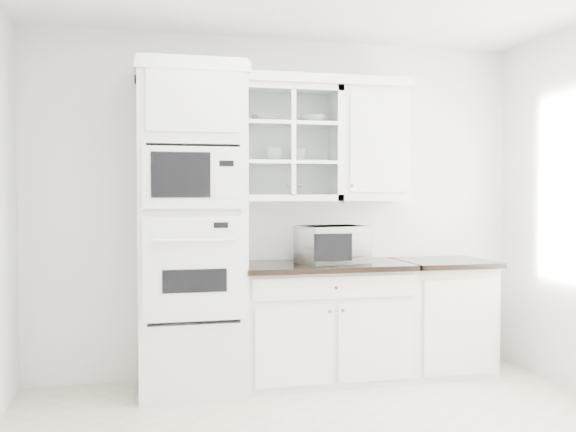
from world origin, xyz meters
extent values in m
cube|color=white|center=(0.00, 1.74, 1.35)|extent=(4.00, 0.02, 2.70)
cube|color=silver|center=(-0.75, 1.43, 1.20)|extent=(0.76, 0.65, 2.40)
cube|color=white|center=(-0.75, 1.09, 0.94)|extent=(0.70, 0.03, 0.72)
cube|color=black|center=(-0.75, 1.07, 0.86)|extent=(0.44, 0.01, 0.16)
cube|color=white|center=(-0.75, 1.09, 1.56)|extent=(0.70, 0.03, 0.43)
cube|color=black|center=(-0.84, 1.07, 1.58)|extent=(0.40, 0.01, 0.31)
cube|color=silver|center=(0.28, 1.45, 0.44)|extent=(1.30, 0.60, 0.88)
cube|color=black|center=(0.28, 1.42, 0.90)|extent=(1.32, 0.67, 0.04)
cube|color=silver|center=(1.28, 1.45, 0.44)|extent=(0.70, 0.60, 0.88)
cube|color=black|center=(1.28, 1.42, 0.90)|extent=(0.72, 0.67, 0.04)
cube|color=silver|center=(0.03, 1.58, 1.85)|extent=(0.80, 0.33, 0.90)
cube|color=silver|center=(0.03, 1.58, 1.70)|extent=(0.74, 0.29, 0.02)
cube|color=silver|center=(0.03, 1.58, 2.00)|extent=(0.74, 0.29, 0.02)
cube|color=silver|center=(0.71, 1.58, 1.85)|extent=(0.55, 0.33, 0.90)
cube|color=white|center=(-0.07, 1.56, 2.33)|extent=(2.14, 0.38, 0.07)
imported|color=white|center=(0.33, 1.41, 1.06)|extent=(0.58, 0.52, 0.29)
imported|color=white|center=(-0.15, 1.57, 2.04)|extent=(0.25, 0.25, 0.06)
imported|color=white|center=(0.23, 1.59, 2.04)|extent=(0.26, 0.26, 0.06)
imported|color=white|center=(-0.09, 1.59, 1.76)|extent=(0.13, 0.13, 0.10)
imported|color=white|center=(0.11, 1.59, 1.76)|extent=(0.13, 0.13, 0.10)
camera|label=1|loc=(-1.12, -3.32, 1.46)|focal=40.00mm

